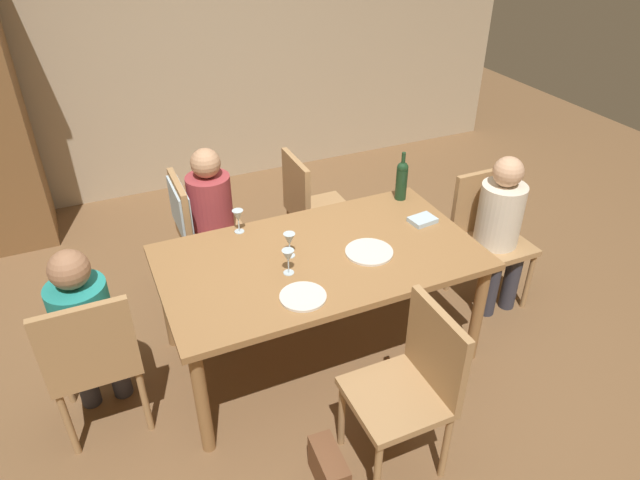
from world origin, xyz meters
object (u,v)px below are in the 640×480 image
at_px(chair_right_end, 487,229).
at_px(wine_glass_near_right, 288,257).
at_px(dinner_plate_host, 303,297).
at_px(dining_table, 320,266).
at_px(chair_left_end, 93,355).
at_px(chair_far_left, 194,222).
at_px(dinner_plate_guest_left, 369,252).
at_px(wine_bottle_tall_green, 402,179).
at_px(handbag, 329,469).
at_px(wine_glass_centre, 238,217).
at_px(chair_near, 413,381).
at_px(wine_glass_near_left, 289,240).
at_px(person_man_bearded, 215,212).
at_px(person_woman_host, 86,325).
at_px(person_man_guest, 501,223).
at_px(chair_far_right, 311,205).

relative_size(chair_right_end, wine_glass_near_right, 6.17).
bearing_deg(dinner_plate_host, dining_table, 53.44).
distance_m(chair_left_end, wine_glass_near_right, 1.11).
distance_m(chair_far_left, dinner_plate_guest_left, 1.28).
bearing_deg(wine_bottle_tall_green, dining_table, -152.66).
distance_m(dinner_plate_guest_left, handbag, 1.19).
relative_size(dining_table, chair_left_end, 1.99).
bearing_deg(chair_right_end, wine_glass_centre, -11.79).
bearing_deg(chair_left_end, dinner_plate_host, -12.74).
bearing_deg(wine_glass_centre, chair_near, -71.76).
xyz_separation_m(dining_table, wine_glass_near_left, (-0.16, 0.06, 0.18)).
height_order(person_man_bearded, handbag, person_man_bearded).
distance_m(person_woman_host, person_man_bearded, 1.26).
height_order(person_man_guest, handbag, person_man_guest).
bearing_deg(wine_glass_near_right, chair_far_left, 107.24).
relative_size(dining_table, dinner_plate_host, 7.48).
distance_m(wine_glass_near_left, dinner_plate_guest_left, 0.47).
distance_m(wine_bottle_tall_green, wine_glass_near_right, 1.11).
distance_m(chair_far_right, wine_glass_near_right, 1.17).
distance_m(person_man_bearded, wine_glass_centre, 0.50).
relative_size(chair_left_end, chair_right_end, 1.00).
bearing_deg(handbag, chair_left_end, 139.53).
bearing_deg(dinner_plate_host, handbag, -100.87).
distance_m(chair_left_end, wine_glass_near_left, 1.18).
height_order(person_woman_host, person_man_bearded, person_man_bearded).
bearing_deg(person_man_bearded, wine_glass_near_right, 9.01).
distance_m(person_man_bearded, dinner_plate_host, 1.23).
bearing_deg(dining_table, chair_near, -84.42).
bearing_deg(dinner_plate_host, wine_glass_near_left, 78.42).
bearing_deg(chair_right_end, handbag, 30.79).
relative_size(chair_far_right, wine_bottle_tall_green, 2.75).
bearing_deg(person_man_bearded, dining_table, 23.37).
distance_m(chair_far_right, chair_near, 1.80).
bearing_deg(wine_glass_near_right, wine_glass_centre, 102.85).
relative_size(dining_table, chair_far_left, 1.99).
distance_m(dining_table, wine_glass_centre, 0.58).
bearing_deg(wine_glass_near_left, handbag, -101.16).
bearing_deg(person_woman_host, dinner_plate_guest_left, -4.57).
height_order(chair_right_end, dinner_plate_host, chair_right_end).
distance_m(chair_far_right, handbag, 1.95).
bearing_deg(person_man_guest, dinner_plate_guest_left, 4.08).
relative_size(chair_left_end, wine_glass_near_right, 6.17).
height_order(chair_far_right, wine_glass_centre, chair_far_right).
bearing_deg(wine_glass_centre, wine_glass_near_left, -63.26).
bearing_deg(person_man_bearded, person_woman_host, -46.34).
bearing_deg(chair_far_right, person_man_guest, 46.57).
bearing_deg(handbag, chair_right_end, 30.79).
xyz_separation_m(chair_right_end, dinner_plate_host, (-1.53, -0.41, 0.21)).
height_order(chair_left_end, dinner_plate_host, chair_left_end).
relative_size(dining_table, chair_right_end, 1.99).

